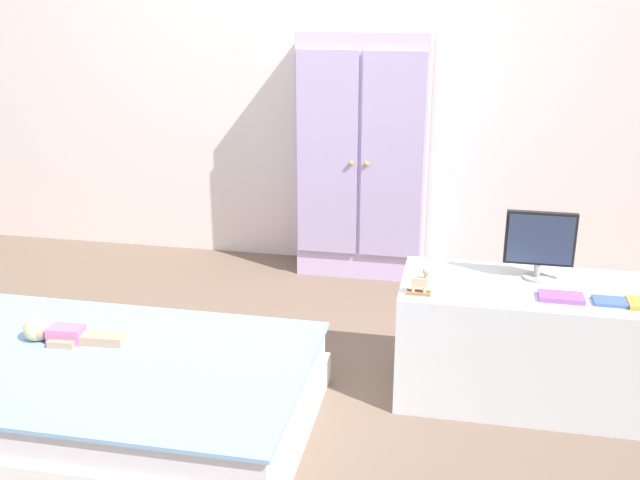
# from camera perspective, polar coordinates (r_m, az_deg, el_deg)

# --- Properties ---
(ground_plane) EXTENTS (10.00, 10.00, 0.02)m
(ground_plane) POSITION_cam_1_polar(r_m,az_deg,el_deg) (3.06, -6.72, -11.57)
(ground_plane) COLOR brown
(back_wall) EXTENTS (6.40, 0.05, 2.70)m
(back_wall) POSITION_cam_1_polar(r_m,az_deg,el_deg) (4.16, -0.60, 16.52)
(back_wall) COLOR silver
(back_wall) RESTS_ON ground_plane
(bed) EXTENTS (1.84, 0.93, 0.26)m
(bed) POSITION_cam_1_polar(r_m,az_deg,el_deg) (2.98, -18.92, -10.50)
(bed) COLOR white
(bed) RESTS_ON ground_plane
(doll) EXTENTS (0.39, 0.14, 0.10)m
(doll) POSITION_cam_1_polar(r_m,az_deg,el_deg) (3.02, -19.55, -6.61)
(doll) COLOR #D6668E
(doll) RESTS_ON bed
(wardrobe) EXTENTS (0.68, 0.30, 1.31)m
(wardrobe) POSITION_cam_1_polar(r_m,az_deg,el_deg) (4.02, 3.30, 6.37)
(wardrobe) COLOR silver
(wardrobe) RESTS_ON ground_plane
(tv_stand) EXTENTS (1.01, 0.46, 0.47)m
(tv_stand) POSITION_cam_1_polar(r_m,az_deg,el_deg) (3.01, 15.81, -7.55)
(tv_stand) COLOR silver
(tv_stand) RESTS_ON ground_plane
(tv_monitor) EXTENTS (0.26, 0.10, 0.27)m
(tv_monitor) POSITION_cam_1_polar(r_m,az_deg,el_deg) (2.93, 16.43, -0.11)
(tv_monitor) COLOR #99999E
(tv_monitor) RESTS_ON tv_stand
(rocking_horse_toy) EXTENTS (0.09, 0.04, 0.11)m
(rocking_horse_toy) POSITION_cam_1_polar(r_m,az_deg,el_deg) (2.74, 7.71, -3.19)
(rocking_horse_toy) COLOR #8E6642
(rocking_horse_toy) RESTS_ON tv_stand
(book_purple) EXTENTS (0.16, 0.09, 0.02)m
(book_purple) POSITION_cam_1_polar(r_m,az_deg,el_deg) (2.82, 17.92, -4.16)
(book_purple) COLOR #8E51B2
(book_purple) RESTS_ON tv_stand
(book_blue) EXTENTS (0.12, 0.08, 0.01)m
(book_blue) POSITION_cam_1_polar(r_m,az_deg,el_deg) (2.85, 21.31, -4.40)
(book_blue) COLOR blue
(book_blue) RESTS_ON tv_stand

